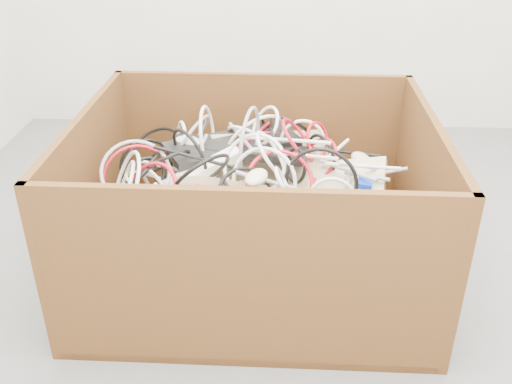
{
  "coord_description": "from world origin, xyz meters",
  "views": [
    {
      "loc": [
        -0.06,
        -1.53,
        1.23
      ],
      "look_at": [
        -0.15,
        0.15,
        0.3
      ],
      "focal_mm": 40.62,
      "sensor_mm": 36.0,
      "label": 1
    }
  ],
  "objects_px": {
    "cardboard_box": "(251,233)",
    "power_strip_left": "(204,170)",
    "power_strip_right": "(204,206)",
    "vga_plug": "(365,184)"
  },
  "relations": [
    {
      "from": "cardboard_box",
      "to": "power_strip_left",
      "type": "relative_size",
      "value": 4.18
    },
    {
      "from": "power_strip_right",
      "to": "vga_plug",
      "type": "xyz_separation_m",
      "value": [
        0.51,
        0.12,
        0.03
      ]
    },
    {
      "from": "cardboard_box",
      "to": "power_strip_right",
      "type": "height_order",
      "value": "cardboard_box"
    },
    {
      "from": "power_strip_left",
      "to": "cardboard_box",
      "type": "bearing_deg",
      "value": -35.62
    },
    {
      "from": "vga_plug",
      "to": "power_strip_right",
      "type": "bearing_deg",
      "value": -158.16
    },
    {
      "from": "power_strip_left",
      "to": "power_strip_right",
      "type": "xyz_separation_m",
      "value": [
        0.02,
        -0.13,
        -0.06
      ]
    },
    {
      "from": "cardboard_box",
      "to": "power_strip_right",
      "type": "distance_m",
      "value": 0.26
    },
    {
      "from": "power_strip_left",
      "to": "power_strip_right",
      "type": "bearing_deg",
      "value": -116.04
    },
    {
      "from": "cardboard_box",
      "to": "vga_plug",
      "type": "bearing_deg",
      "value": -1.17
    },
    {
      "from": "power_strip_right",
      "to": "vga_plug",
      "type": "bearing_deg",
      "value": 54.46
    }
  ]
}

